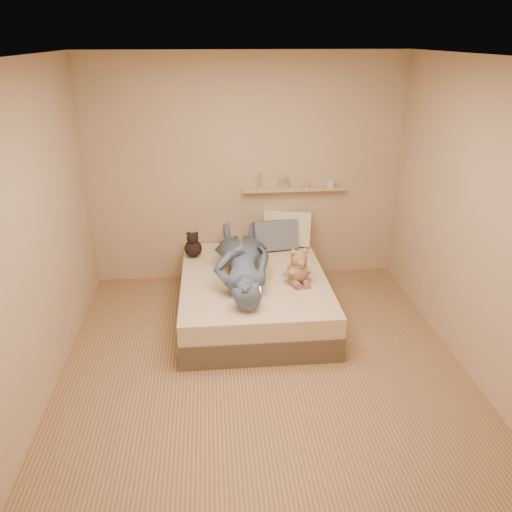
{
  "coord_description": "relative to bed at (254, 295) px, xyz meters",
  "views": [
    {
      "loc": [
        -0.4,
        -3.69,
        2.74
      ],
      "look_at": [
        0.0,
        0.65,
        0.8
      ],
      "focal_mm": 35.0,
      "sensor_mm": 36.0,
      "label": 1
    }
  ],
  "objects": [
    {
      "name": "bed",
      "position": [
        0.0,
        0.0,
        0.0
      ],
      "size": [
        1.5,
        1.9,
        0.45
      ],
      "color": "brown",
      "rests_on": "floor"
    },
    {
      "name": "pillow_grey",
      "position": [
        0.32,
        0.69,
        0.4
      ],
      "size": [
        0.53,
        0.3,
        0.37
      ],
      "primitive_type": "cube",
      "rotation": [
        -0.28,
        0.0,
        0.14
      ],
      "color": "slate",
      "rests_on": "bed"
    },
    {
      "name": "room",
      "position": [
        0.0,
        -0.93,
        1.08
      ],
      "size": [
        3.8,
        3.8,
        3.8
      ],
      "color": "#A27C54",
      "rests_on": "ground"
    },
    {
      "name": "teddy_bear",
      "position": [
        0.43,
        -0.19,
        0.38
      ],
      "size": [
        0.31,
        0.3,
        0.38
      ],
      "color": "#977652",
      "rests_on": "bed"
    },
    {
      "name": "person",
      "position": [
        -0.12,
        -0.01,
        0.42
      ],
      "size": [
        0.6,
        1.6,
        0.38
      ],
      "primitive_type": "imported",
      "rotation": [
        0.0,
        0.0,
        3.13
      ],
      "color": "slate",
      "rests_on": "bed"
    },
    {
      "name": "dark_plush",
      "position": [
        -0.63,
        0.55,
        0.36
      ],
      "size": [
        0.2,
        0.2,
        0.3
      ],
      "color": "black",
      "rests_on": "bed"
    },
    {
      "name": "shelf_bottles",
      "position": [
        0.61,
        0.91,
        0.95
      ],
      "size": [
        0.9,
        0.11,
        0.18
      ],
      "color": "silver",
      "rests_on": "wall_shelf"
    },
    {
      "name": "pillow_cream",
      "position": [
        0.48,
        0.83,
        0.43
      ],
      "size": [
        0.6,
        0.39,
        0.43
      ],
      "primitive_type": "cube",
      "rotation": [
        -0.25,
        0.0,
        -0.27
      ],
      "color": "beige",
      "rests_on": "bed"
    },
    {
      "name": "wall_shelf",
      "position": [
        0.55,
        0.91,
        0.88
      ],
      "size": [
        1.2,
        0.12,
        0.03
      ],
      "primitive_type": "cube",
      "color": "tan",
      "rests_on": "wall_back"
    },
    {
      "name": "game_console",
      "position": [
        -0.06,
        -0.57,
        0.37
      ],
      "size": [
        0.16,
        0.08,
        0.05
      ],
      "color": "silver",
      "rests_on": "bed"
    }
  ]
}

